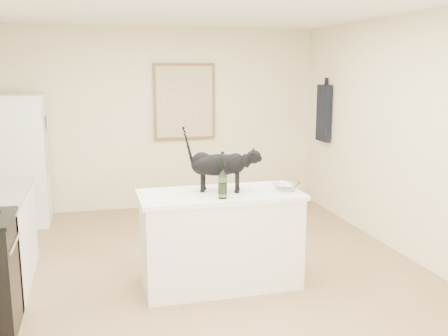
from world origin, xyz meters
TOP-DOWN VIEW (x-y plane):
  - floor at (0.00, 0.00)m, footprint 5.50×5.50m
  - ceiling at (0.00, 0.00)m, footprint 5.50×5.50m
  - wall_back at (0.00, 2.75)m, footprint 4.50×0.00m
  - wall_front at (0.00, -2.75)m, footprint 4.50×0.00m
  - wall_right at (2.25, 0.00)m, footprint 0.00×5.50m
  - island_base at (0.10, -0.20)m, footprint 1.44×0.67m
  - island_top at (0.10, -0.20)m, footprint 1.50×0.70m
  - fridge at (-1.95, 2.35)m, footprint 0.68×0.68m
  - artwork_frame at (0.30, 2.72)m, footprint 0.90×0.03m
  - artwork_canvas at (0.30, 2.70)m, footprint 0.82×0.00m
  - hanging_garment at (2.19, 2.05)m, footprint 0.08×0.34m
  - black_cat at (0.10, -0.14)m, footprint 0.67×0.40m
  - wine_bottle at (0.07, -0.41)m, footprint 0.10×0.10m
  - glass_bowl at (0.73, -0.27)m, footprint 0.34×0.34m
  - fridge_paper at (-1.60, 2.41)m, footprint 0.06×0.15m

SIDE VIEW (x-z plane):
  - floor at x=0.00m, z-range 0.00..0.00m
  - island_base at x=0.10m, z-range 0.00..0.86m
  - fridge at x=-1.95m, z-range 0.00..1.70m
  - island_top at x=0.10m, z-range 0.86..0.90m
  - glass_bowl at x=0.73m, z-range 0.90..0.97m
  - wine_bottle at x=0.07m, z-range 0.90..1.27m
  - black_cat at x=0.10m, z-range 0.90..1.35m
  - wall_back at x=0.00m, z-range -0.95..3.55m
  - wall_front at x=0.00m, z-range -0.95..3.55m
  - wall_right at x=2.25m, z-range -1.45..4.05m
  - fridge_paper at x=-1.60m, z-range 1.22..1.42m
  - hanging_garment at x=2.19m, z-range 1.00..1.80m
  - artwork_frame at x=0.30m, z-range 1.00..2.10m
  - artwork_canvas at x=0.30m, z-range 1.04..2.06m
  - ceiling at x=0.00m, z-range 2.60..2.60m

